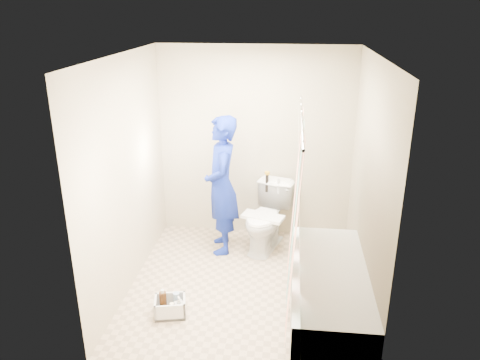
# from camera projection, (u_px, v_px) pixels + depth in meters

# --- Properties ---
(floor) EXTENTS (2.60, 2.60, 0.00)m
(floor) POSITION_uv_depth(u_px,v_px,m) (244.00, 285.00, 5.03)
(floor) COLOR tan
(floor) RESTS_ON ground
(ceiling) EXTENTS (2.40, 2.60, 0.02)m
(ceiling) POSITION_uv_depth(u_px,v_px,m) (245.00, 56.00, 4.18)
(ceiling) COLOR white
(ceiling) RESTS_ON wall_back
(wall_back) EXTENTS (2.40, 0.02, 2.40)m
(wall_back) POSITION_uv_depth(u_px,v_px,m) (255.00, 144.00, 5.81)
(wall_back) COLOR #B4AB8A
(wall_back) RESTS_ON ground
(wall_front) EXTENTS (2.40, 0.02, 2.40)m
(wall_front) POSITION_uv_depth(u_px,v_px,m) (226.00, 244.00, 3.39)
(wall_front) COLOR #B4AB8A
(wall_front) RESTS_ON ground
(wall_left) EXTENTS (0.02, 2.60, 2.40)m
(wall_left) POSITION_uv_depth(u_px,v_px,m) (127.00, 176.00, 4.73)
(wall_left) COLOR #B4AB8A
(wall_left) RESTS_ON ground
(wall_right) EXTENTS (0.02, 2.60, 2.40)m
(wall_right) POSITION_uv_depth(u_px,v_px,m) (369.00, 186.00, 4.48)
(wall_right) COLOR #B4AB8A
(wall_right) RESTS_ON ground
(bathtub) EXTENTS (0.70, 1.75, 0.50)m
(bathtub) POSITION_uv_depth(u_px,v_px,m) (328.00, 292.00, 4.45)
(bathtub) COLOR white
(bathtub) RESTS_ON ground
(curtain_rod) EXTENTS (0.02, 1.90, 0.02)m
(curtain_rod) POSITION_uv_depth(u_px,v_px,m) (302.00, 117.00, 3.89)
(curtain_rod) COLOR silver
(curtain_rod) RESTS_ON wall_back
(shower_curtain) EXTENTS (0.06, 1.75, 1.80)m
(shower_curtain) POSITION_uv_depth(u_px,v_px,m) (297.00, 218.00, 4.22)
(shower_curtain) COLOR white
(shower_curtain) RESTS_ON curtain_rod
(toilet) EXTENTS (0.67, 0.88, 0.80)m
(toilet) POSITION_uv_depth(u_px,v_px,m) (267.00, 218.00, 5.67)
(toilet) COLOR white
(toilet) RESTS_ON ground
(tank_lid) EXTENTS (0.53, 0.35, 0.04)m
(tank_lid) POSITION_uv_depth(u_px,v_px,m) (263.00, 217.00, 5.53)
(tank_lid) COLOR white
(tank_lid) RESTS_ON toilet
(tank_internals) EXTENTS (0.19, 0.09, 0.26)m
(tank_internals) POSITION_uv_depth(u_px,v_px,m) (270.00, 182.00, 5.73)
(tank_internals) COLOR black
(tank_internals) RESTS_ON toilet
(plumber) EXTENTS (0.51, 0.67, 1.67)m
(plumber) POSITION_uv_depth(u_px,v_px,m) (222.00, 186.00, 5.49)
(plumber) COLOR #0F269D
(plumber) RESTS_ON ground
(cleaning_caddy) EXTENTS (0.34, 0.29, 0.23)m
(cleaning_caddy) POSITION_uv_depth(u_px,v_px,m) (171.00, 307.00, 4.53)
(cleaning_caddy) COLOR silver
(cleaning_caddy) RESTS_ON ground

